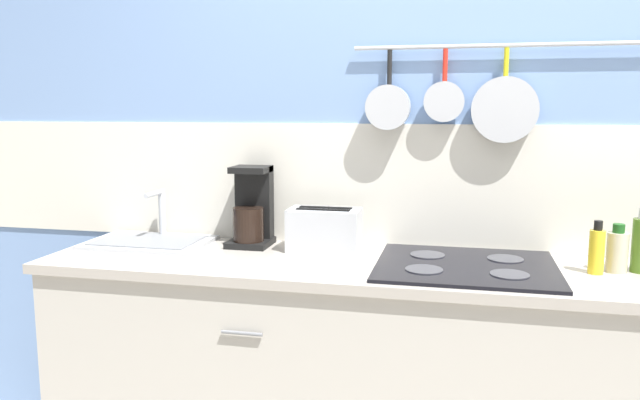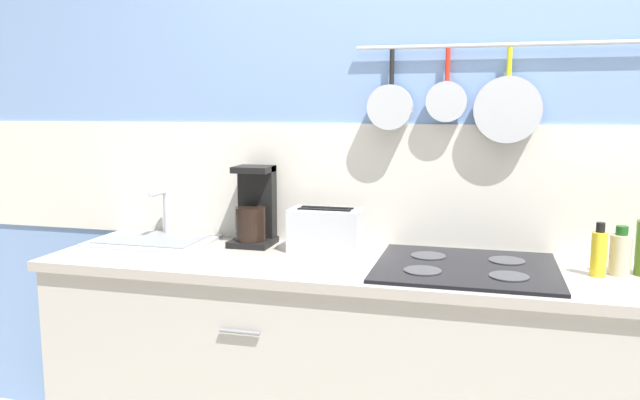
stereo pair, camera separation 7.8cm
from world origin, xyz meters
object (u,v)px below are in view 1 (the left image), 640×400
(bottle_sesame_oil, at_px, (597,250))
(coffee_maker, at_px, (252,213))
(toaster, at_px, (324,230))
(bottle_olive_oil, at_px, (617,251))

(bottle_sesame_oil, bearing_deg, coffee_maker, 172.53)
(toaster, distance_m, bottle_olive_oil, 1.02)
(toaster, bearing_deg, coffee_maker, 171.35)
(bottle_olive_oil, bearing_deg, bottle_sesame_oil, -152.88)
(coffee_maker, xyz_separation_m, bottle_olive_oil, (1.32, -0.13, -0.06))
(coffee_maker, bearing_deg, toaster, -8.65)
(coffee_maker, bearing_deg, bottle_olive_oil, -5.50)
(toaster, relative_size, bottle_sesame_oil, 1.62)
(coffee_maker, height_order, bottle_olive_oil, coffee_maker)
(coffee_maker, height_order, toaster, coffee_maker)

